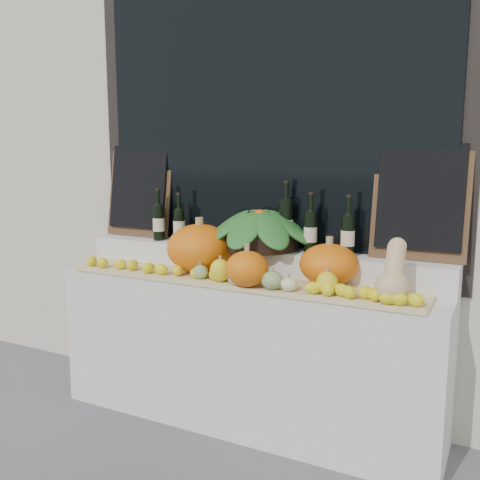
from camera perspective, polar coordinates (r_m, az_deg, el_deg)
name	(u,v)px	position (r m, az deg, el deg)	size (l,w,h in m)	color
storefront_facade	(295,55)	(3.76, 5.84, 19.05)	(7.00, 0.94, 4.50)	beige
display_sill	(246,350)	(3.26, 0.61, -11.70)	(2.30, 0.55, 0.88)	silver
rear_tier	(257,261)	(3.24, 1.81, -2.22)	(2.30, 0.25, 0.16)	silver
straw_bedding	(236,281)	(3.02, -0.43, -4.41)	(2.10, 0.32, 0.03)	tan
pumpkin_left	(200,248)	(3.17, -4.32, -0.87)	(0.39, 0.39, 0.29)	orange
pumpkin_right	(329,264)	(2.90, 9.47, -2.58)	(0.32, 0.32, 0.22)	orange
pumpkin_center	(247,269)	(2.83, 0.76, -3.08)	(0.23, 0.23, 0.19)	orange
butternut_squash	(393,276)	(2.66, 16.03, -3.72)	(0.16, 0.22, 0.30)	#D9AF7F
decorative_gourds	(258,277)	(2.84, 1.97, -3.96)	(0.83, 0.16, 0.15)	#2B651E
lemon_heap	(227,277)	(2.91, -1.43, -4.02)	(2.20, 0.16, 0.06)	yellow
produce_bowl	(260,229)	(3.18, 2.10, 1.18)	(0.71, 0.71, 0.24)	black
wine_bottle_far_left	(159,222)	(3.53, -8.67, 1.89)	(0.08, 0.08, 0.34)	black
wine_bottle_near_left	(179,225)	(3.47, -6.51, 1.60)	(0.08, 0.08, 0.32)	black
wine_bottle_tall	(286,224)	(3.15, 4.92, 1.69)	(0.08, 0.08, 0.41)	black
wine_bottle_near_right	(310,232)	(3.06, 7.53, 0.89)	(0.08, 0.08, 0.35)	black
wine_bottle_far_right	(348,235)	(2.98, 11.42, 0.50)	(0.08, 0.08, 0.34)	black
chalkboard_left	(139,189)	(3.72, -10.71, 5.35)	(0.50, 0.13, 0.62)	#4C331E
chalkboard_right	(420,200)	(2.98, 18.65, 4.09)	(0.50, 0.13, 0.62)	#4C331E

